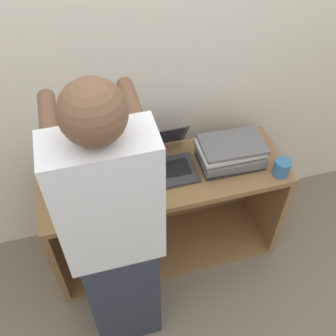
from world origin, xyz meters
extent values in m
plane|color=#756B5B|center=(0.00, 0.00, 0.00)|extent=(12.00, 12.00, 0.00)
cube|color=silver|center=(0.00, 0.58, 1.20)|extent=(8.00, 0.05, 2.40)
cube|color=olive|center=(0.00, 0.24, 0.70)|extent=(1.36, 0.47, 0.04)
cube|color=olive|center=(0.00, 0.24, 0.02)|extent=(1.36, 0.47, 0.04)
cube|color=olive|center=(-0.66, 0.24, 0.36)|extent=(0.04, 0.47, 0.65)
cube|color=olive|center=(0.66, 0.24, 0.36)|extent=(0.04, 0.47, 0.65)
cube|color=olive|center=(0.00, 0.46, 0.36)|extent=(1.29, 0.04, 0.65)
cube|color=#333338|center=(0.00, 0.24, 0.73)|extent=(0.34, 0.22, 0.02)
cube|color=black|center=(0.00, 0.25, 0.74)|extent=(0.28, 0.12, 0.00)
cube|color=#333338|center=(0.00, 0.41, 0.83)|extent=(0.34, 0.12, 0.20)
cube|color=black|center=(0.00, 0.40, 0.84)|extent=(0.30, 0.10, 0.17)
cube|color=gray|center=(-0.37, 0.23, 0.73)|extent=(0.35, 0.23, 0.02)
cube|color=slate|center=(-0.37, 0.23, 0.75)|extent=(0.35, 0.23, 0.02)
cube|color=gray|center=(-0.38, 0.23, 0.77)|extent=(0.35, 0.23, 0.02)
cube|color=#B7B7BC|center=(-0.37, 0.24, 0.79)|extent=(0.35, 0.23, 0.02)
cube|color=#B7B7BC|center=(-0.37, 0.24, 0.81)|extent=(0.35, 0.23, 0.02)
cube|color=gray|center=(-0.37, 0.23, 0.83)|extent=(0.35, 0.23, 0.02)
cube|color=#232326|center=(0.38, 0.23, 0.73)|extent=(0.35, 0.23, 0.02)
cube|color=slate|center=(0.38, 0.23, 0.75)|extent=(0.35, 0.24, 0.02)
cube|color=slate|center=(0.38, 0.23, 0.77)|extent=(0.35, 0.23, 0.02)
cube|color=gray|center=(0.38, 0.24, 0.79)|extent=(0.35, 0.23, 0.02)
cube|color=slate|center=(0.37, 0.24, 0.81)|extent=(0.34, 0.22, 0.02)
cube|color=#B7B7BC|center=(0.37, 0.23, 0.83)|extent=(0.34, 0.22, 0.02)
cube|color=slate|center=(0.38, 0.24, 0.85)|extent=(0.35, 0.23, 0.02)
cube|color=#2D3342|center=(-0.34, -0.21, 0.40)|extent=(0.34, 0.20, 0.81)
cube|color=white|center=(-0.34, -0.21, 1.13)|extent=(0.40, 0.20, 0.64)
sphere|color=brown|center=(-0.34, -0.21, 1.55)|extent=(0.22, 0.22, 0.22)
cylinder|color=brown|center=(-0.50, 0.05, 1.35)|extent=(0.07, 0.32, 0.07)
cylinder|color=brown|center=(-0.18, 0.05, 1.35)|extent=(0.07, 0.32, 0.07)
cylinder|color=teal|center=(0.61, 0.07, 0.77)|extent=(0.09, 0.09, 0.10)
camera|label=1|loc=(-0.36, -1.17, 2.29)|focal=42.00mm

